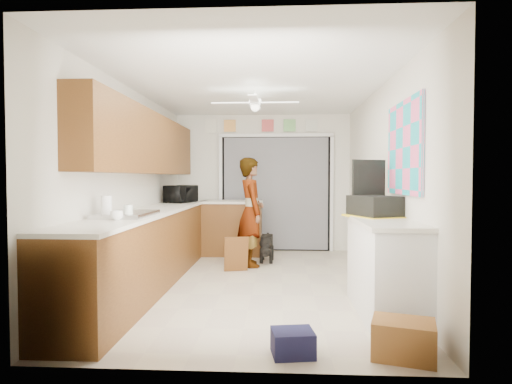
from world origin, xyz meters
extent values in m
plane|color=#BBAA96|center=(0.00, 0.00, 0.00)|extent=(5.00, 5.00, 0.00)
plane|color=white|center=(0.00, 0.00, 2.50)|extent=(5.00, 5.00, 0.00)
plane|color=silver|center=(0.00, 2.50, 1.25)|extent=(3.20, 0.00, 3.20)
plane|color=silver|center=(0.00, -2.50, 1.25)|extent=(3.20, 0.00, 3.20)
plane|color=silver|center=(-1.60, 0.00, 1.25)|extent=(0.00, 5.00, 5.00)
plane|color=silver|center=(1.60, 0.00, 1.25)|extent=(0.00, 5.00, 5.00)
cube|color=brown|center=(-1.30, 0.00, 0.45)|extent=(0.60, 4.80, 0.90)
cube|color=white|center=(-1.29, 0.00, 0.92)|extent=(0.62, 4.80, 0.04)
cube|color=brown|center=(-1.44, 0.20, 1.80)|extent=(0.32, 4.00, 0.80)
cube|color=silver|center=(-1.29, -1.00, 0.95)|extent=(0.50, 0.76, 0.06)
cylinder|color=silver|center=(-1.48, -1.00, 1.05)|extent=(0.03, 0.03, 0.22)
cube|color=brown|center=(-0.50, 2.00, 0.45)|extent=(1.00, 0.60, 0.90)
cube|color=white|center=(-0.50, 2.00, 0.92)|extent=(1.04, 0.64, 0.04)
cube|color=black|center=(0.25, 2.47, 1.05)|extent=(2.00, 0.06, 2.10)
cube|color=gray|center=(0.25, 2.43, 1.05)|extent=(1.90, 0.03, 2.05)
cube|color=white|center=(-0.77, 2.44, 1.05)|extent=(0.06, 0.04, 2.10)
cube|color=white|center=(1.27, 2.44, 1.05)|extent=(0.06, 0.04, 2.10)
cube|color=white|center=(0.25, 2.44, 2.12)|extent=(2.10, 0.04, 0.06)
cube|color=#F4A951|center=(-0.60, 2.47, 2.30)|extent=(0.22, 0.02, 0.22)
cube|color=#CE4D4E|center=(0.10, 2.47, 2.30)|extent=(0.22, 0.02, 0.22)
cube|color=#78C06D|center=(0.50, 2.47, 2.30)|extent=(0.22, 0.02, 0.22)
cube|color=silver|center=(0.90, 2.47, 2.30)|extent=(0.22, 0.02, 0.22)
cube|color=silver|center=(-0.95, 2.47, 2.30)|extent=(0.22, 0.02, 0.26)
cube|color=white|center=(1.35, -1.20, 0.45)|extent=(0.50, 1.40, 0.90)
cube|color=white|center=(1.34, -1.20, 0.92)|extent=(0.54, 1.44, 0.04)
cube|color=#FF5D92|center=(1.58, -1.00, 1.65)|extent=(0.03, 1.15, 0.95)
cube|color=white|center=(0.00, 0.20, 2.32)|extent=(1.14, 1.14, 0.24)
imported|color=black|center=(-1.28, 1.42, 1.08)|extent=(0.50, 0.60, 0.28)
imported|color=white|center=(-1.24, -1.40, 0.99)|extent=(0.15, 0.15, 0.09)
cylinder|color=silver|center=(-1.19, -1.22, 1.01)|extent=(0.10, 0.10, 0.14)
cylinder|color=white|center=(-1.40, -1.25, 1.05)|extent=(0.14, 0.14, 0.23)
cube|color=black|center=(1.32, -0.85, 1.05)|extent=(0.54, 0.61, 0.22)
cube|color=yellow|center=(1.32, -0.85, 0.94)|extent=(0.63, 0.71, 0.02)
cube|color=black|center=(1.32, -0.56, 1.30)|extent=(0.40, 0.19, 0.50)
cube|color=#A26832|center=(1.25, -2.20, 0.14)|extent=(0.53, 0.45, 0.28)
cube|color=#161637|center=(0.42, -2.20, 0.10)|extent=(0.35, 0.30, 0.19)
cube|color=brown|center=(-0.29, 0.62, 0.26)|extent=(0.36, 0.21, 0.51)
imported|color=white|center=(-0.11, 1.05, 0.82)|extent=(0.54, 0.69, 1.65)
cube|color=black|center=(0.12, 1.39, 0.24)|extent=(0.28, 0.61, 0.47)
camera|label=1|loc=(0.32, -5.41, 1.35)|focal=30.00mm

